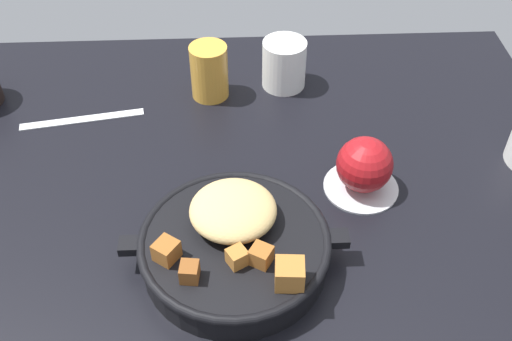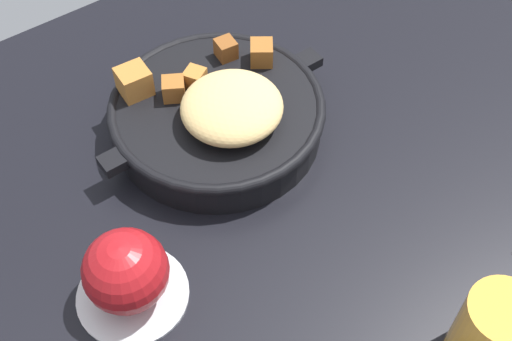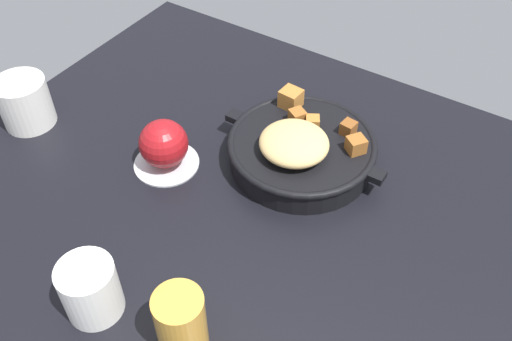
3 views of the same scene
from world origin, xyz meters
TOP-DOWN VIEW (x-y plane):
  - ground_plane at (0.00, 0.00)cm, footprint 105.47×82.70cm
  - cast_iron_skillet at (1.42, -12.02)cm, footprint 28.12×23.79cm
  - saucer_plate at (19.49, -0.03)cm, footprint 10.61×10.61cm
  - red_apple at (19.49, -0.03)cm, footprint 7.84×7.84cm
  - white_creamer_pitcher at (10.45, 25.62)cm, footprint 7.33×7.33cm
  - ceramic_mug_white at (46.23, 4.46)cm, footprint 8.76×8.76cm
  - juice_glass_amber at (-2.05, 23.29)cm, footprint 6.18×6.18cm

SIDE VIEW (x-z plane):
  - ground_plane at x=0.00cm, z-range -2.40..0.00cm
  - saucer_plate at x=19.49cm, z-range 0.00..0.60cm
  - cast_iron_skillet at x=1.42cm, z-range -0.98..7.31cm
  - white_creamer_pitcher at x=10.45cm, z-range 0.00..8.26cm
  - ceramic_mug_white at x=46.23cm, z-range 0.00..8.56cm
  - red_apple at x=19.49cm, z-range 0.60..8.44cm
  - juice_glass_amber at x=-2.05cm, z-range 0.00..9.19cm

